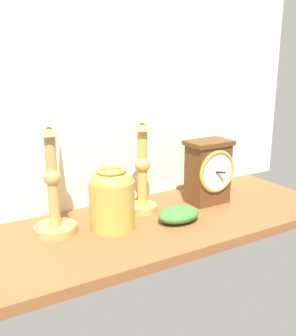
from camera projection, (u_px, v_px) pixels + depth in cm
name	position (u px, v px, depth cm)	size (l,w,h in cm)	color
ground_plane	(152.00, 226.00, 101.86)	(100.00, 36.00, 2.40)	brown
back_wall	(116.00, 84.00, 108.01)	(120.00, 2.00, 65.00)	silver
mantel_clock	(209.00, 171.00, 112.10)	(12.08, 10.23, 17.62)	#593518
candlestick_tall_left	(142.00, 159.00, 104.25)	(7.69, 7.69, 38.83)	tan
candlestick_tall_center	(52.00, 182.00, 91.85)	(9.86, 9.86, 39.55)	tan
brass_vase_jar	(112.00, 197.00, 95.62)	(10.76, 10.76, 14.92)	gold
ivy_sprig	(179.00, 214.00, 100.83)	(11.12, 7.79, 3.85)	#3C7F34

